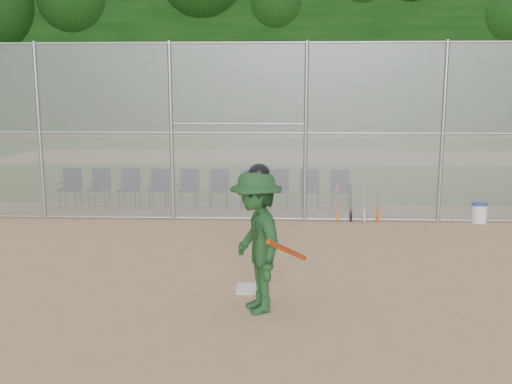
{
  "coord_description": "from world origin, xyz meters",
  "views": [
    {
      "loc": [
        0.42,
        -7.69,
        2.88
      ],
      "look_at": [
        0.0,
        2.5,
        1.1
      ],
      "focal_mm": 40.0,
      "sensor_mm": 36.0,
      "label": 1
    }
  ],
  "objects_px": {
    "batter_at_plate": "(256,241)",
    "water_cooler": "(479,212)",
    "home_plate": "(253,288)",
    "chair_0": "(70,188)"
  },
  "relations": [
    {
      "from": "batter_at_plate",
      "to": "water_cooler",
      "type": "distance_m",
      "value": 7.29
    },
    {
      "from": "batter_at_plate",
      "to": "water_cooler",
      "type": "relative_size",
      "value": 4.39
    },
    {
      "from": "home_plate",
      "to": "batter_at_plate",
      "type": "bearing_deg",
      "value": -83.94
    },
    {
      "from": "water_cooler",
      "to": "chair_0",
      "type": "height_order",
      "value": "chair_0"
    },
    {
      "from": "batter_at_plate",
      "to": "water_cooler",
      "type": "xyz_separation_m",
      "value": [
        4.79,
        5.45,
        -0.73
      ]
    },
    {
      "from": "water_cooler",
      "to": "chair_0",
      "type": "relative_size",
      "value": 0.47
    },
    {
      "from": "batter_at_plate",
      "to": "chair_0",
      "type": "distance_m",
      "value": 8.54
    },
    {
      "from": "water_cooler",
      "to": "home_plate",
      "type": "bearing_deg",
      "value": -136.52
    },
    {
      "from": "home_plate",
      "to": "chair_0",
      "type": "xyz_separation_m",
      "value": [
        -4.96,
        6.05,
        0.47
      ]
    },
    {
      "from": "home_plate",
      "to": "water_cooler",
      "type": "distance_m",
      "value": 6.72
    }
  ]
}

